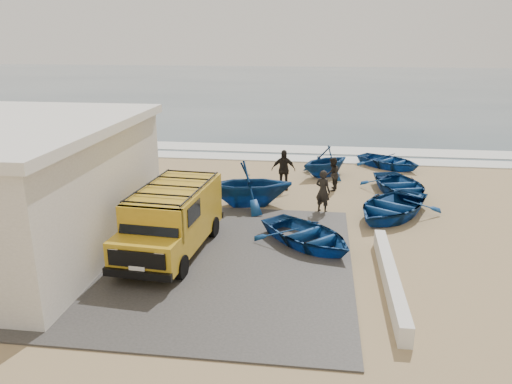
{
  "coord_description": "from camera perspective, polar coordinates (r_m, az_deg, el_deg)",
  "views": [
    {
      "loc": [
        2.89,
        -16.15,
        6.88
      ],
      "look_at": [
        0.54,
        1.65,
        1.2
      ],
      "focal_mm": 35.0,
      "sensor_mm": 36.0,
      "label": 1
    }
  ],
  "objects": [
    {
      "name": "boat_near_left",
      "position": [
        17.06,
        5.88,
        -4.9
      ],
      "size": [
        4.58,
        4.57,
        0.78
      ],
      "primitive_type": "imported",
      "rotation": [
        0.0,
        0.0,
        0.79
      ],
      "color": "navy",
      "rests_on": "ground"
    },
    {
      "name": "boat_mid_left",
      "position": [
        20.76,
        -0.83,
        0.96
      ],
      "size": [
        4.19,
        3.8,
        1.91
      ],
      "primitive_type": "imported",
      "rotation": [
        0.0,
        0.0,
        1.78
      ],
      "color": "navy",
      "rests_on": "ground"
    },
    {
      "name": "surf_wash",
      "position": [
        31.54,
        2.09,
        4.98
      ],
      "size": [
        180.0,
        2.2,
        0.04
      ],
      "primitive_type": "cube",
      "color": "white",
      "rests_on": "ground"
    },
    {
      "name": "boat_far_left",
      "position": [
        25.47,
        7.93,
        3.51
      ],
      "size": [
        3.88,
        3.88,
        1.55
      ],
      "primitive_type": "imported",
      "rotation": [
        0.0,
        0.0,
        -0.78
      ],
      "color": "navy",
      "rests_on": "ground"
    },
    {
      "name": "surf_line",
      "position": [
        29.12,
        1.61,
        3.94
      ],
      "size": [
        180.0,
        1.6,
        0.06
      ],
      "primitive_type": "cube",
      "color": "white",
      "rests_on": "ground"
    },
    {
      "name": "fisherman_middle",
      "position": [
        23.11,
        8.73,
        2.02
      ],
      "size": [
        0.7,
        0.83,
        1.54
      ],
      "primitive_type": "imported",
      "rotation": [
        0.0,
        0.0,
        -1.74
      ],
      "color": "black",
      "rests_on": "ground"
    },
    {
      "name": "parapet",
      "position": [
        14.87,
        15.08,
        -9.48
      ],
      "size": [
        0.35,
        6.0,
        0.55
      ],
      "primitive_type": "cube",
      "color": "silver",
      "rests_on": "ground"
    },
    {
      "name": "boat_mid_right",
      "position": [
        23.3,
        16.13,
        0.72
      ],
      "size": [
        3.77,
        4.57,
        0.82
      ],
      "primitive_type": "imported",
      "rotation": [
        0.0,
        0.0,
        0.26
      ],
      "color": "navy",
      "rests_on": "ground"
    },
    {
      "name": "fisherman_back",
      "position": [
        22.97,
        3.15,
        2.54
      ],
      "size": [
        1.15,
        0.57,
        1.88
      ],
      "primitive_type": "imported",
      "rotation": [
        0.0,
        0.0,
        0.11
      ],
      "color": "black",
      "rests_on": "ground"
    },
    {
      "name": "slab",
      "position": [
        16.47,
        -10.57,
        -7.37
      ],
      "size": [
        12.0,
        10.0,
        0.05
      ],
      "primitive_type": "cube",
      "color": "#423F3C",
      "rests_on": "ground"
    },
    {
      "name": "fisherman_front",
      "position": [
        20.19,
        7.65,
        0.09
      ],
      "size": [
        0.76,
        0.68,
        1.75
      ],
      "primitive_type": "imported",
      "rotation": [
        0.0,
        0.0,
        2.63
      ],
      "color": "black",
      "rests_on": "ground"
    },
    {
      "name": "boat_near_right",
      "position": [
        20.3,
        15.18,
        -1.57
      ],
      "size": [
        4.85,
        5.22,
        0.88
      ],
      "primitive_type": "imported",
      "rotation": [
        0.0,
        0.0,
        -0.56
      ],
      "color": "navy",
      "rests_on": "ground"
    },
    {
      "name": "ocean",
      "position": [
        72.54,
        5.31,
        12.04
      ],
      "size": [
        180.0,
        88.0,
        0.01
      ],
      "primitive_type": "cube",
      "color": "#385166",
      "rests_on": "ground"
    },
    {
      "name": "ground",
      "position": [
        17.79,
        -2.43,
        -5.21
      ],
      "size": [
        160.0,
        160.0,
        0.0
      ],
      "primitive_type": "plane",
      "color": "tan"
    },
    {
      "name": "van",
      "position": [
        16.48,
        -9.57,
        -2.89
      ],
      "size": [
        2.44,
        5.33,
        2.22
      ],
      "rotation": [
        0.0,
        0.0,
        -0.08
      ],
      "color": "gold",
      "rests_on": "ground"
    },
    {
      "name": "boat_far_right",
      "position": [
        27.87,
        14.95,
        3.44
      ],
      "size": [
        4.35,
        4.21,
        0.73
      ],
      "primitive_type": "imported",
      "rotation": [
        0.0,
        0.0,
        0.89
      ],
      "color": "navy",
      "rests_on": "ground"
    }
  ]
}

